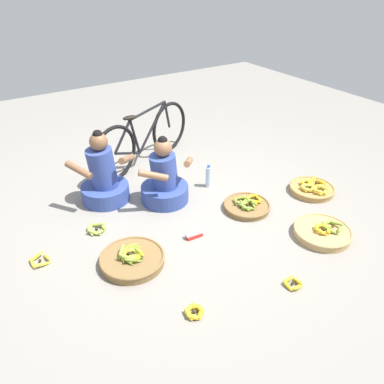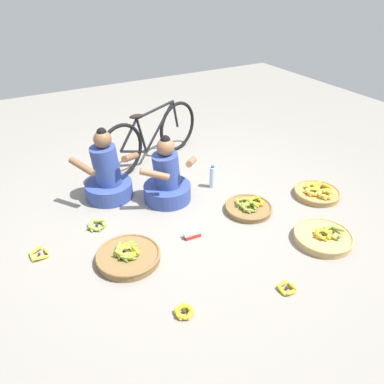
{
  "view_description": "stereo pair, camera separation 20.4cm",
  "coord_description": "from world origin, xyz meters",
  "px_view_note": "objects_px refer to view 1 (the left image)",
  "views": [
    {
      "loc": [
        -1.71,
        -2.86,
        2.3
      ],
      "look_at": [
        0.0,
        -0.2,
        0.35
      ],
      "focal_mm": 35.52,
      "sensor_mm": 36.0,
      "label": 1
    },
    {
      "loc": [
        -1.54,
        -2.96,
        2.3
      ],
      "look_at": [
        0.0,
        -0.2,
        0.35
      ],
      "focal_mm": 35.52,
      "sensor_mm": 36.0,
      "label": 2
    }
  ],
  "objects_px": {
    "water_bottle": "(209,177)",
    "packet_carton_stack": "(194,235)",
    "banana_basket_back_center": "(312,188)",
    "vendor_woman_behind": "(104,179)",
    "loose_bananas_back_left": "(293,283)",
    "banana_basket_front_left": "(323,232)",
    "loose_bananas_near_bicycle": "(40,260)",
    "loose_bananas_back_right": "(194,311)",
    "loose_bananas_mid_right": "(96,229)",
    "bicycle_leaning": "(144,138)",
    "banana_basket_front_right": "(247,206)",
    "vendor_woman_front": "(165,181)",
    "banana_basket_near_vendor": "(132,259)"
  },
  "relations": [
    {
      "from": "water_bottle",
      "to": "packet_carton_stack",
      "type": "xyz_separation_m",
      "value": [
        -0.67,
        -0.72,
        -0.1
      ]
    },
    {
      "from": "banana_basket_back_center",
      "to": "water_bottle",
      "type": "xyz_separation_m",
      "value": [
        -0.93,
        0.75,
        0.08
      ]
    },
    {
      "from": "vendor_woman_behind",
      "to": "loose_bananas_back_left",
      "type": "height_order",
      "value": "vendor_woman_behind"
    },
    {
      "from": "banana_basket_front_left",
      "to": "loose_bananas_near_bicycle",
      "type": "distance_m",
      "value": 2.64
    },
    {
      "from": "vendor_woman_behind",
      "to": "loose_bananas_back_right",
      "type": "height_order",
      "value": "vendor_woman_behind"
    },
    {
      "from": "vendor_woman_behind",
      "to": "loose_bananas_mid_right",
      "type": "xyz_separation_m",
      "value": [
        -0.3,
        -0.5,
        -0.24
      ]
    },
    {
      "from": "banana_basket_front_left",
      "to": "loose_bananas_mid_right",
      "type": "distance_m",
      "value": 2.21
    },
    {
      "from": "banana_basket_back_center",
      "to": "vendor_woman_behind",
      "type": "bearing_deg",
      "value": 151.14
    },
    {
      "from": "vendor_woman_behind",
      "to": "banana_basket_front_left",
      "type": "bearing_deg",
      "value": -49.14
    },
    {
      "from": "vendor_woman_behind",
      "to": "packet_carton_stack",
      "type": "xyz_separation_m",
      "value": [
        0.45,
        -1.1,
        -0.24
      ]
    },
    {
      "from": "bicycle_leaning",
      "to": "loose_bananas_back_right",
      "type": "relative_size",
      "value": 8.93
    },
    {
      "from": "loose_bananas_near_bicycle",
      "to": "packet_carton_stack",
      "type": "height_order",
      "value": "loose_bananas_near_bicycle"
    },
    {
      "from": "vendor_woman_behind",
      "to": "banana_basket_front_right",
      "type": "height_order",
      "value": "vendor_woman_behind"
    },
    {
      "from": "banana_basket_front_right",
      "to": "loose_bananas_mid_right",
      "type": "height_order",
      "value": "banana_basket_front_right"
    },
    {
      "from": "vendor_woman_behind",
      "to": "bicycle_leaning",
      "type": "distance_m",
      "value": 0.95
    },
    {
      "from": "loose_bananas_back_left",
      "to": "loose_bananas_back_right",
      "type": "relative_size",
      "value": 0.81
    },
    {
      "from": "vendor_woman_front",
      "to": "loose_bananas_back_right",
      "type": "height_order",
      "value": "vendor_woman_front"
    },
    {
      "from": "bicycle_leaning",
      "to": "banana_basket_front_left",
      "type": "height_order",
      "value": "bicycle_leaning"
    },
    {
      "from": "vendor_woman_front",
      "to": "banana_basket_front_left",
      "type": "relative_size",
      "value": 1.38
    },
    {
      "from": "loose_bananas_near_bicycle",
      "to": "packet_carton_stack",
      "type": "xyz_separation_m",
      "value": [
        1.34,
        -0.44,
        0.0
      ]
    },
    {
      "from": "water_bottle",
      "to": "banana_basket_front_left",
      "type": "bearing_deg",
      "value": -74.14
    },
    {
      "from": "bicycle_leaning",
      "to": "loose_bananas_back_left",
      "type": "distance_m",
      "value": 2.64
    },
    {
      "from": "loose_bananas_back_left",
      "to": "packet_carton_stack",
      "type": "bearing_deg",
      "value": 109.01
    },
    {
      "from": "loose_bananas_back_left",
      "to": "loose_bananas_back_right",
      "type": "height_order",
      "value": "loose_bananas_back_right"
    },
    {
      "from": "vendor_woman_front",
      "to": "vendor_woman_behind",
      "type": "bearing_deg",
      "value": 146.22
    },
    {
      "from": "vendor_woman_front",
      "to": "banana_basket_back_center",
      "type": "height_order",
      "value": "vendor_woman_front"
    },
    {
      "from": "bicycle_leaning",
      "to": "water_bottle",
      "type": "distance_m",
      "value": 1.02
    },
    {
      "from": "banana_basket_near_vendor",
      "to": "loose_bananas_back_right",
      "type": "relative_size",
      "value": 3.19
    },
    {
      "from": "packet_carton_stack",
      "to": "banana_basket_back_center",
      "type": "bearing_deg",
      "value": -1.24
    },
    {
      "from": "bicycle_leaning",
      "to": "banana_basket_front_right",
      "type": "height_order",
      "value": "bicycle_leaning"
    },
    {
      "from": "bicycle_leaning",
      "to": "banana_basket_near_vendor",
      "type": "bearing_deg",
      "value": -120.3
    },
    {
      "from": "banana_basket_front_left",
      "to": "loose_bananas_back_left",
      "type": "bearing_deg",
      "value": -155.98
    },
    {
      "from": "bicycle_leaning",
      "to": "loose_bananas_back_left",
      "type": "relative_size",
      "value": 10.99
    },
    {
      "from": "vendor_woman_front",
      "to": "water_bottle",
      "type": "distance_m",
      "value": 0.59
    },
    {
      "from": "vendor_woman_front",
      "to": "water_bottle",
      "type": "bearing_deg",
      "value": -1.12
    },
    {
      "from": "banana_basket_near_vendor",
      "to": "loose_bananas_mid_right",
      "type": "distance_m",
      "value": 0.62
    },
    {
      "from": "vendor_woman_behind",
      "to": "loose_bananas_near_bicycle",
      "type": "bearing_deg",
      "value": -143.37
    },
    {
      "from": "banana_basket_near_vendor",
      "to": "loose_bananas_near_bicycle",
      "type": "relative_size",
      "value": 3.27
    },
    {
      "from": "loose_bananas_back_right",
      "to": "banana_basket_back_center",
      "type": "bearing_deg",
      "value": 19.62
    },
    {
      "from": "vendor_woman_front",
      "to": "packet_carton_stack",
      "type": "bearing_deg",
      "value": -97.3
    },
    {
      "from": "water_bottle",
      "to": "packet_carton_stack",
      "type": "height_order",
      "value": "water_bottle"
    },
    {
      "from": "banana_basket_front_left",
      "to": "banana_basket_back_center",
      "type": "xyz_separation_m",
      "value": [
        0.54,
        0.62,
        0.0
      ]
    },
    {
      "from": "banana_basket_front_right",
      "to": "loose_bananas_near_bicycle",
      "type": "bearing_deg",
      "value": 170.89
    },
    {
      "from": "loose_bananas_near_bicycle",
      "to": "bicycle_leaning",
      "type": "bearing_deg",
      "value": 36.18
    },
    {
      "from": "banana_basket_front_left",
      "to": "banana_basket_near_vendor",
      "type": "height_order",
      "value": "banana_basket_near_vendor"
    },
    {
      "from": "banana_basket_front_left",
      "to": "water_bottle",
      "type": "bearing_deg",
      "value": 105.86
    },
    {
      "from": "banana_basket_front_right",
      "to": "water_bottle",
      "type": "distance_m",
      "value": 0.63
    },
    {
      "from": "banana_basket_near_vendor",
      "to": "banana_basket_back_center",
      "type": "height_order",
      "value": "banana_basket_near_vendor"
    },
    {
      "from": "bicycle_leaning",
      "to": "banana_basket_front_right",
      "type": "relative_size",
      "value": 3.21
    },
    {
      "from": "bicycle_leaning",
      "to": "loose_bananas_near_bicycle",
      "type": "height_order",
      "value": "bicycle_leaning"
    }
  ]
}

